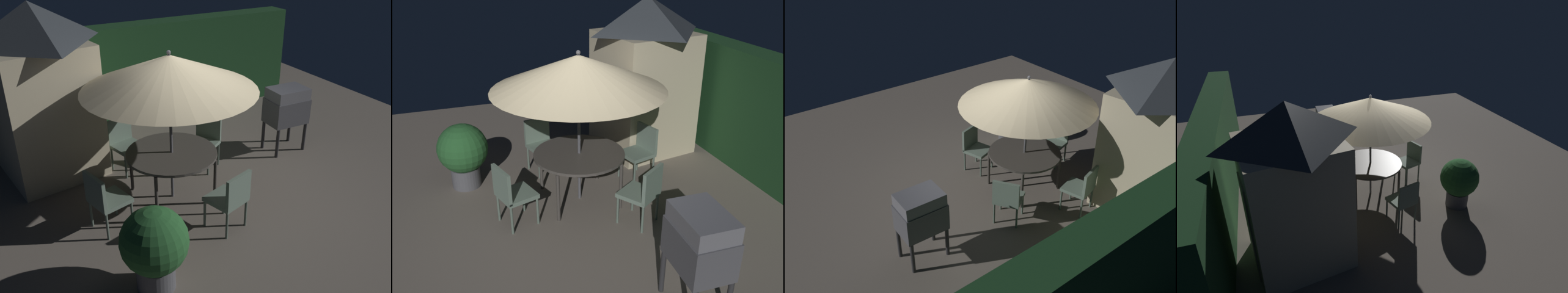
% 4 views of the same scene
% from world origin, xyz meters
% --- Properties ---
extents(ground_plane, '(11.00, 11.00, 0.00)m').
position_xyz_m(ground_plane, '(0.00, 0.00, 0.00)').
color(ground_plane, '#6B6056').
extents(hedge_backdrop, '(7.47, 0.52, 2.02)m').
position_xyz_m(hedge_backdrop, '(0.00, 3.50, 1.01)').
color(hedge_backdrop, '#193D1E').
rests_on(hedge_backdrop, ground).
extents(garden_shed, '(1.73, 1.78, 2.80)m').
position_xyz_m(garden_shed, '(-2.01, 2.16, 1.42)').
color(garden_shed, '#C6B793').
rests_on(garden_shed, ground).
extents(patio_table, '(1.35, 1.35, 0.78)m').
position_xyz_m(patio_table, '(-0.60, 0.42, 0.72)').
color(patio_table, '#47423D').
rests_on(patio_table, ground).
extents(patio_umbrella, '(2.46, 2.46, 2.30)m').
position_xyz_m(patio_umbrella, '(-0.60, 0.42, 1.99)').
color(patio_umbrella, '#4C4C51').
rests_on(patio_umbrella, ground).
extents(bbq_grill, '(0.72, 0.53, 1.20)m').
position_xyz_m(bbq_grill, '(1.91, 0.85, 0.85)').
color(bbq_grill, '#47474C').
rests_on(bbq_grill, ground).
extents(chair_near_shed, '(0.56, 0.57, 0.90)m').
position_xyz_m(chair_near_shed, '(-0.91, 1.60, 0.52)').
color(chair_near_shed, slate).
rests_on(chair_near_shed, ground).
extents(chair_far_side, '(0.56, 0.56, 0.90)m').
position_xyz_m(chair_far_side, '(-1.75, 0.12, 0.52)').
color(chair_far_side, slate).
rests_on(chair_far_side, ground).
extents(chair_toward_hedge, '(0.58, 0.58, 0.90)m').
position_xyz_m(chair_toward_hedge, '(-0.26, -0.68, 0.52)').
color(chair_toward_hedge, slate).
rests_on(chair_toward_hedge, ground).
extents(chair_toward_house, '(0.64, 0.64, 0.90)m').
position_xyz_m(chair_toward_house, '(0.34, 1.03, 0.52)').
color(chair_toward_house, slate).
rests_on(chair_toward_house, ground).
extents(potted_plant_by_shed, '(0.79, 0.79, 1.06)m').
position_xyz_m(potted_plant_by_shed, '(-1.60, -1.17, 0.60)').
color(potted_plant_by_shed, '#4C4C51').
rests_on(potted_plant_by_shed, ground).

